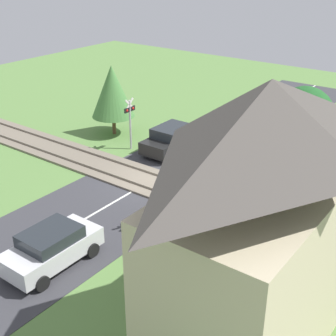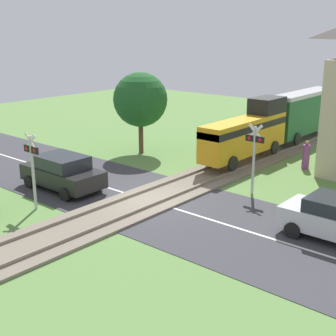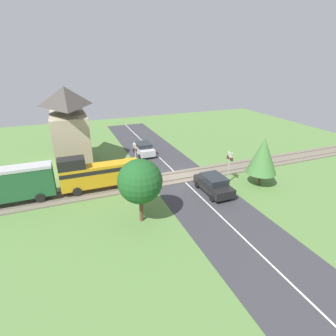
# 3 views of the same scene
# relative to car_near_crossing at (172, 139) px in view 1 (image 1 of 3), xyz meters

# --- Properties ---
(ground_plane) EXTENTS (60.00, 60.00, 0.00)m
(ground_plane) POSITION_rel_car_near_crossing_xyz_m (4.08, 1.44, -0.84)
(ground_plane) COLOR #5B8442
(road_surface) EXTENTS (48.00, 6.40, 0.02)m
(road_surface) POSITION_rel_car_near_crossing_xyz_m (4.08, 1.44, -0.83)
(road_surface) COLOR #38383D
(road_surface) RESTS_ON ground_plane
(track_bed) EXTENTS (2.80, 48.00, 0.24)m
(track_bed) POSITION_rel_car_near_crossing_xyz_m (4.08, 1.44, -0.77)
(track_bed) COLOR #756B5B
(track_bed) RESTS_ON ground_plane
(car_near_crossing) EXTENTS (4.15, 2.03, 1.61)m
(car_near_crossing) POSITION_rel_car_near_crossing_xyz_m (0.00, 0.00, 0.00)
(car_near_crossing) COLOR black
(car_near_crossing) RESTS_ON ground_plane
(car_far_side) EXTENTS (3.90, 1.96, 1.53)m
(car_far_side) POSITION_rel_car_near_crossing_xyz_m (11.79, 2.88, -0.03)
(car_far_side) COLOR silver
(car_far_side) RESTS_ON ground_plane
(crossing_signal_west_approach) EXTENTS (0.90, 0.18, 3.21)m
(crossing_signal_west_approach) POSITION_rel_car_near_crossing_xyz_m (1.16, -2.28, 1.22)
(crossing_signal_west_approach) COLOR #B7B7B7
(crossing_signal_west_approach) RESTS_ON ground_plane
(crossing_signal_east_approach) EXTENTS (0.90, 0.18, 3.21)m
(crossing_signal_east_approach) POSITION_rel_car_near_crossing_xyz_m (7.00, 5.16, 1.22)
(crossing_signal_east_approach) COLOR #B7B7B7
(crossing_signal_east_approach) RESTS_ON ground_plane
(station_building) EXTENTS (7.13, 3.81, 8.52)m
(station_building) POSITION_rel_car_near_crossing_xyz_m (11.39, 11.09, 3.32)
(station_building) COLOR #C6B793
(station_building) RESTS_ON ground_plane
(pedestrian_by_station) EXTENTS (0.38, 0.38, 1.54)m
(pedestrian_by_station) POSITION_rel_car_near_crossing_xyz_m (7.11, 10.43, -0.14)
(pedestrian_by_station) COLOR #7F3D84
(pedestrian_by_station) RESTS_ON ground_plane
(tree_roadside_hedge) EXTENTS (3.17, 3.17, 4.80)m
(tree_roadside_hedge) POSITION_rel_car_near_crossing_xyz_m (-1.84, 7.17, 2.36)
(tree_roadside_hedge) COLOR brown
(tree_roadside_hedge) RESTS_ON ground_plane
(tree_beyond_track) EXTENTS (2.78, 2.78, 4.57)m
(tree_beyond_track) POSITION_rel_car_near_crossing_xyz_m (-0.18, -4.90, 2.06)
(tree_beyond_track) COLOR brown
(tree_beyond_track) RESTS_ON ground_plane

